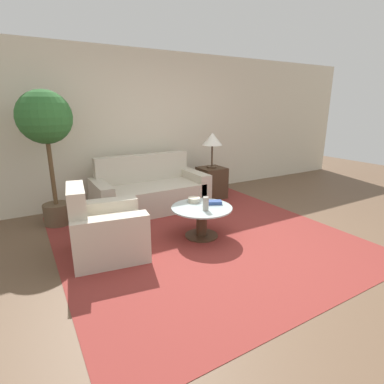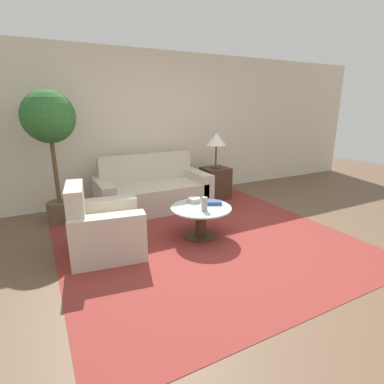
{
  "view_description": "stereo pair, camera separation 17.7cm",
  "coord_description": "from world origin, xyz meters",
  "px_view_note": "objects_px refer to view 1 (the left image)",
  "views": [
    {
      "loc": [
        -2.11,
        -2.53,
        1.68
      ],
      "look_at": [
        -0.15,
        0.81,
        0.55
      ],
      "focal_mm": 28.0,
      "sensor_mm": 36.0,
      "label": 1
    },
    {
      "loc": [
        -1.96,
        -2.62,
        1.68
      ],
      "look_at": [
        -0.15,
        0.81,
        0.55
      ],
      "focal_mm": 28.0,
      "sensor_mm": 36.0,
      "label": 2
    }
  ],
  "objects_px": {
    "sofa_main": "(149,192)",
    "table_lamp": "(212,140)",
    "potted_plant": "(46,129)",
    "bowl": "(194,200)",
    "armchair": "(103,232)",
    "book_stack": "(213,202)",
    "vase": "(206,204)",
    "coffee_table": "(202,217)"
  },
  "relations": [
    {
      "from": "sofa_main",
      "to": "table_lamp",
      "type": "distance_m",
      "value": 1.47
    },
    {
      "from": "potted_plant",
      "to": "bowl",
      "type": "relative_size",
      "value": 11.17
    },
    {
      "from": "sofa_main",
      "to": "potted_plant",
      "type": "height_order",
      "value": "potted_plant"
    },
    {
      "from": "armchair",
      "to": "table_lamp",
      "type": "bearing_deg",
      "value": -53.38
    },
    {
      "from": "potted_plant",
      "to": "book_stack",
      "type": "xyz_separation_m",
      "value": [
        1.78,
        -1.41,
        -0.94
      ]
    },
    {
      "from": "table_lamp",
      "to": "vase",
      "type": "bearing_deg",
      "value": -126.28
    },
    {
      "from": "potted_plant",
      "to": "bowl",
      "type": "height_order",
      "value": "potted_plant"
    },
    {
      "from": "sofa_main",
      "to": "potted_plant",
      "type": "distance_m",
      "value": 1.81
    },
    {
      "from": "sofa_main",
      "to": "coffee_table",
      "type": "relative_size",
      "value": 2.3
    },
    {
      "from": "armchair",
      "to": "vase",
      "type": "height_order",
      "value": "armchair"
    },
    {
      "from": "armchair",
      "to": "vase",
      "type": "bearing_deg",
      "value": -94.42
    },
    {
      "from": "bowl",
      "to": "coffee_table",
      "type": "bearing_deg",
      "value": -95.18
    },
    {
      "from": "bowl",
      "to": "book_stack",
      "type": "height_order",
      "value": "bowl"
    },
    {
      "from": "table_lamp",
      "to": "armchair",
      "type": "bearing_deg",
      "value": -151.93
    },
    {
      "from": "book_stack",
      "to": "bowl",
      "type": "bearing_deg",
      "value": 157.12
    },
    {
      "from": "coffee_table",
      "to": "bowl",
      "type": "relative_size",
      "value": 4.7
    },
    {
      "from": "table_lamp",
      "to": "book_stack",
      "type": "relative_size",
      "value": 2.55
    },
    {
      "from": "armchair",
      "to": "book_stack",
      "type": "relative_size",
      "value": 3.72
    },
    {
      "from": "sofa_main",
      "to": "armchair",
      "type": "xyz_separation_m",
      "value": [
        -1.09,
        -1.26,
        -0.0
      ]
    },
    {
      "from": "vase",
      "to": "book_stack",
      "type": "relative_size",
      "value": 0.71
    },
    {
      "from": "armchair",
      "to": "vase",
      "type": "relative_size",
      "value": 5.26
    },
    {
      "from": "table_lamp",
      "to": "vase",
      "type": "xyz_separation_m",
      "value": [
        -1.12,
        -1.52,
        -0.58
      ]
    },
    {
      "from": "sofa_main",
      "to": "table_lamp",
      "type": "height_order",
      "value": "table_lamp"
    },
    {
      "from": "sofa_main",
      "to": "table_lamp",
      "type": "xyz_separation_m",
      "value": [
        1.24,
        -0.02,
        0.8
      ]
    },
    {
      "from": "armchair",
      "to": "table_lamp",
      "type": "height_order",
      "value": "table_lamp"
    },
    {
      "from": "table_lamp",
      "to": "potted_plant",
      "type": "relative_size",
      "value": 0.34
    },
    {
      "from": "vase",
      "to": "sofa_main",
      "type": "bearing_deg",
      "value": 94.52
    },
    {
      "from": "table_lamp",
      "to": "vase",
      "type": "distance_m",
      "value": 1.98
    },
    {
      "from": "coffee_table",
      "to": "bowl",
      "type": "distance_m",
      "value": 0.29
    },
    {
      "from": "coffee_table",
      "to": "sofa_main",
      "type": "bearing_deg",
      "value": 96.1
    },
    {
      "from": "armchair",
      "to": "book_stack",
      "type": "distance_m",
      "value": 1.45
    },
    {
      "from": "sofa_main",
      "to": "potted_plant",
      "type": "relative_size",
      "value": 0.97
    },
    {
      "from": "coffee_table",
      "to": "armchair",
      "type": "bearing_deg",
      "value": 173.41
    },
    {
      "from": "sofa_main",
      "to": "coffee_table",
      "type": "bearing_deg",
      "value": -83.9
    },
    {
      "from": "table_lamp",
      "to": "book_stack",
      "type": "bearing_deg",
      "value": -123.24
    },
    {
      "from": "table_lamp",
      "to": "potted_plant",
      "type": "bearing_deg",
      "value": 179.0
    },
    {
      "from": "sofa_main",
      "to": "vase",
      "type": "relative_size",
      "value": 10.39
    },
    {
      "from": "sofa_main",
      "to": "bowl",
      "type": "height_order",
      "value": "sofa_main"
    },
    {
      "from": "bowl",
      "to": "sofa_main",
      "type": "bearing_deg",
      "value": 98.25
    },
    {
      "from": "coffee_table",
      "to": "bowl",
      "type": "xyz_separation_m",
      "value": [
        0.02,
        0.23,
        0.18
      ]
    },
    {
      "from": "potted_plant",
      "to": "bowl",
      "type": "xyz_separation_m",
      "value": [
        1.61,
        -1.21,
        -0.94
      ]
    },
    {
      "from": "bowl",
      "to": "book_stack",
      "type": "distance_m",
      "value": 0.27
    }
  ]
}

